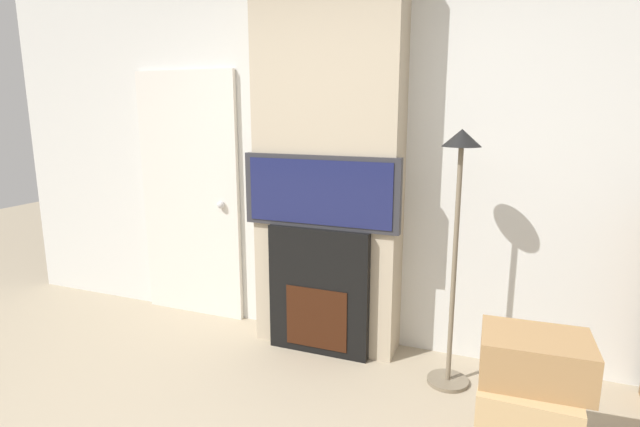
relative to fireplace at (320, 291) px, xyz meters
name	(u,v)px	position (x,y,z in m)	size (l,w,h in m)	color
wall_back	(336,158)	(0.00, 0.32, 0.90)	(6.00, 0.06, 2.70)	silver
chimney_breast	(328,160)	(0.00, 0.14, 0.90)	(1.03, 0.29, 2.70)	tan
fireplace	(320,291)	(0.00, 0.00, 0.00)	(0.72, 0.15, 0.90)	black
television	(320,192)	(0.00, 0.00, 0.70)	(1.10, 0.07, 0.49)	#2D2D33
floor_lamp	(457,214)	(0.91, -0.10, 0.65)	(0.26, 0.26, 1.59)	#726651
box_stack	(530,404)	(1.36, -0.81, -0.07)	(0.49, 0.43, 0.71)	#A37A4C
entry_door	(190,197)	(-1.24, 0.26, 0.55)	(0.91, 0.09, 1.99)	silver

